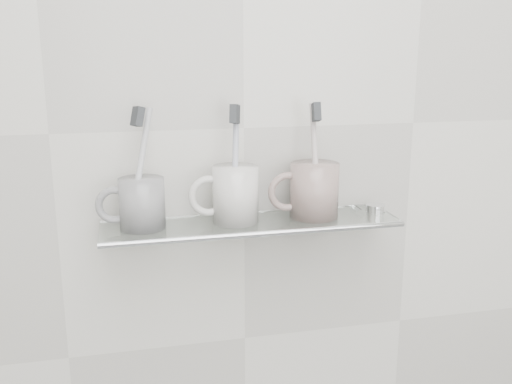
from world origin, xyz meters
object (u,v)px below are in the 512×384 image
object	(u,v)px
shelf_glass	(252,224)
mug_right	(314,190)
mug_left	(142,203)
mug_center	(236,194)

from	to	relation	value
shelf_glass	mug_right	bearing A→B (deg)	2.57
mug_right	mug_left	bearing A→B (deg)	-161.26
mug_center	mug_left	bearing A→B (deg)	169.10
mug_center	mug_right	size ratio (longest dim) A/B	1.01
shelf_glass	mug_center	xyz separation A→B (m)	(-0.03, 0.00, 0.05)
mug_right	mug_center	bearing A→B (deg)	-161.26
mug_left	mug_center	xyz separation A→B (m)	(0.15, 0.00, 0.01)
mug_left	shelf_glass	bearing A→B (deg)	-16.88
mug_left	mug_right	bearing A→B (deg)	-15.29
mug_left	mug_right	xyz separation A→B (m)	(0.29, 0.00, 0.01)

